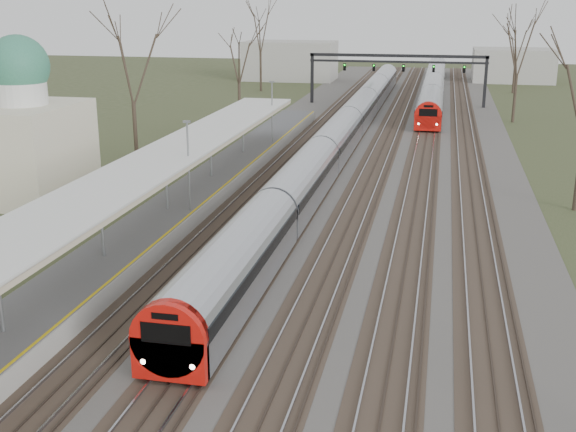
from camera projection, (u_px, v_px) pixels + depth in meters
name	position (u px, v px, depth m)	size (l,w,h in m)	color
track_bed	(370.00, 156.00, 58.72)	(24.00, 160.00, 0.22)	#474442
platform	(189.00, 201.00, 44.08)	(3.50, 69.00, 1.00)	#9E9B93
canopy	(158.00, 162.00, 38.87)	(4.10, 50.00, 3.11)	slate
dome_building	(2.00, 140.00, 46.16)	(10.00, 8.00, 10.30)	beige
signal_gantry	(398.00, 64.00, 85.39)	(21.00, 0.59, 6.08)	black
tree_west_far	(131.00, 60.00, 53.33)	(5.50, 5.50, 11.33)	#2D231C
train_near	(348.00, 124.00, 65.39)	(2.62, 90.21, 3.05)	#A8ABB3
train_far	(434.00, 84.00, 96.25)	(2.62, 60.21, 3.05)	#A8ABB3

